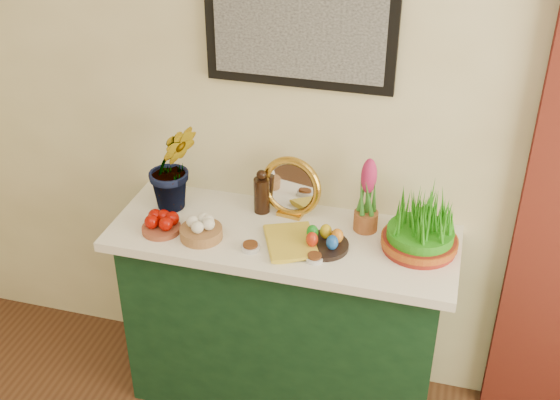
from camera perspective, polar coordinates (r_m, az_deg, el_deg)
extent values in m
cube|color=#FFF5BF|center=(2.80, 3.44, 7.67)|extent=(4.00, 0.04, 2.70)
cube|color=black|center=(2.68, 1.62, 14.62)|extent=(0.74, 0.03, 0.54)
cube|color=#A5A5A5|center=(2.66, 1.52, 14.51)|extent=(0.66, 0.01, 0.46)
cube|color=#153B1F|center=(3.11, 0.25, -9.80)|extent=(1.30, 0.45, 0.85)
cube|color=white|center=(2.84, 0.27, -2.97)|extent=(1.40, 0.55, 0.04)
imported|color=#358029|center=(2.90, -8.76, 3.79)|extent=(0.33, 0.32, 0.51)
cylinder|color=brown|center=(2.87, -9.62, -2.32)|extent=(0.17, 0.17, 0.02)
cylinder|color=#AA7644|center=(2.80, -6.42, -2.67)|extent=(0.22, 0.22, 0.05)
cylinder|color=black|center=(2.92, -1.49, 0.38)|extent=(0.07, 0.07, 0.15)
sphere|color=black|center=(2.88, -1.52, 2.06)|extent=(0.04, 0.04, 0.04)
cube|color=gold|center=(2.93, 0.82, -1.13)|extent=(0.11, 0.07, 0.02)
torus|color=gold|center=(2.88, 0.91, 1.10)|extent=(0.27, 0.10, 0.26)
cylinder|color=silver|center=(2.87, 0.89, 1.05)|extent=(0.20, 0.06, 0.20)
imported|color=gold|center=(2.73, -1.07, -3.54)|extent=(0.25, 0.29, 0.03)
cylinder|color=silver|center=(2.72, -2.42, -3.89)|extent=(0.07, 0.07, 0.02)
cylinder|color=#592D14|center=(2.71, -2.43, -3.64)|extent=(0.06, 0.06, 0.01)
cylinder|color=silver|center=(2.66, 2.82, -4.79)|extent=(0.07, 0.07, 0.02)
cylinder|color=#592D14|center=(2.66, 2.82, -4.55)|extent=(0.05, 0.05, 0.01)
cylinder|color=black|center=(2.74, 3.55, -3.71)|extent=(0.24, 0.24, 0.02)
ellipsoid|color=red|center=(2.70, 2.62, -3.22)|extent=(0.05, 0.05, 0.06)
ellipsoid|color=#184EA9|center=(2.68, 4.26, -3.46)|extent=(0.05, 0.05, 0.06)
ellipsoid|color=gold|center=(2.75, 3.75, -2.56)|extent=(0.05, 0.05, 0.06)
ellipsoid|color=#17821E|center=(2.74, 2.65, -2.63)|extent=(0.05, 0.05, 0.06)
ellipsoid|color=orange|center=(2.72, 4.68, -2.93)|extent=(0.05, 0.05, 0.06)
cylinder|color=#9A542B|center=(2.85, 6.98, -1.68)|extent=(0.10, 0.10, 0.08)
ellipsoid|color=#C12658|center=(2.74, 7.25, 1.94)|extent=(0.06, 0.06, 0.15)
cylinder|color=maroon|center=(2.77, 11.23, -3.45)|extent=(0.28, 0.28, 0.05)
cylinder|color=maroon|center=(2.76, 11.25, -3.27)|extent=(0.30, 0.30, 0.03)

